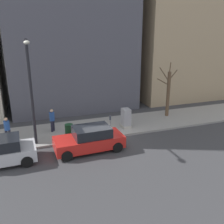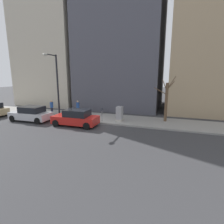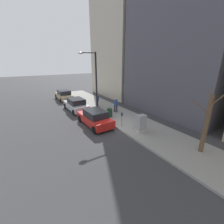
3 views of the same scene
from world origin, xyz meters
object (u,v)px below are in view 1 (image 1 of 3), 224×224
(parking_meter, at_px, (110,123))
(pedestrian_midblock, at_px, (7,128))
(pedestrian_near_meter, at_px, (52,119))
(office_tower_left, at_px, (176,9))
(bare_tree, at_px, (168,92))
(trash_bin, at_px, (69,131))
(utility_box, at_px, (126,118))
(parked_car_red, at_px, (90,139))
(streetlamp, at_px, (31,85))

(parking_meter, relative_size, pedestrian_midblock, 0.81)
(parking_meter, height_order, pedestrian_midblock, pedestrian_midblock)
(pedestrian_near_meter, bearing_deg, office_tower_left, -24.57)
(bare_tree, height_order, office_tower_left, office_tower_left)
(trash_bin, height_order, office_tower_left, office_tower_left)
(trash_bin, bearing_deg, bare_tree, -78.75)
(parking_meter, xyz_separation_m, pedestrian_midblock, (1.01, 6.68, 0.11))
(bare_tree, relative_size, pedestrian_near_meter, 2.64)
(trash_bin, bearing_deg, utility_box, -84.73)
(bare_tree, distance_m, pedestrian_midblock, 12.66)
(parked_car_red, height_order, parking_meter, parked_car_red)
(pedestrian_midblock, height_order, office_tower_left, office_tower_left)
(parked_car_red, xyz_separation_m, parking_meter, (1.69, -1.91, 0.24))
(pedestrian_midblock, bearing_deg, bare_tree, 33.34)
(utility_box, distance_m, streetlamp, 7.35)
(pedestrian_midblock, bearing_deg, office_tower_left, 56.11)
(pedestrian_midblock, relative_size, office_tower_left, 0.09)
(parking_meter, distance_m, trash_bin, 2.86)
(bare_tree, bearing_deg, utility_box, 107.02)
(pedestrian_midblock, distance_m, office_tower_left, 22.35)
(utility_box, bearing_deg, bare_tree, -72.98)
(utility_box, bearing_deg, parking_meter, 118.83)
(parked_car_red, bearing_deg, pedestrian_near_meter, 25.74)
(bare_tree, relative_size, pedestrian_midblock, 2.64)
(streetlamp, relative_size, pedestrian_near_meter, 3.92)
(parking_meter, distance_m, office_tower_left, 17.94)
(parked_car_red, relative_size, pedestrian_midblock, 2.56)
(utility_box, height_order, trash_bin, utility_box)
(pedestrian_midblock, bearing_deg, trash_bin, 19.89)
(pedestrian_near_meter, bearing_deg, bare_tree, -52.75)
(utility_box, relative_size, streetlamp, 0.22)
(parking_meter, height_order, office_tower_left, office_tower_left)
(trash_bin, relative_size, office_tower_left, 0.05)
(trash_bin, relative_size, pedestrian_midblock, 0.54)
(pedestrian_midblock, bearing_deg, parking_meter, 19.46)
(streetlamp, xyz_separation_m, bare_tree, (2.34, -10.88, -1.82))
(pedestrian_near_meter, bearing_deg, parking_meter, -80.96)
(parked_car_red, distance_m, office_tower_left, 20.33)
(parked_car_red, relative_size, trash_bin, 4.72)
(trash_bin, distance_m, pedestrian_near_meter, 1.74)
(bare_tree, bearing_deg, parking_meter, 110.32)
(pedestrian_midblock, bearing_deg, parked_car_red, -1.41)
(trash_bin, xyz_separation_m, pedestrian_midblock, (0.56, 3.89, 0.49))
(parking_meter, relative_size, trash_bin, 1.50)
(parking_meter, xyz_separation_m, pedestrian_near_meter, (1.84, 3.73, 0.11))
(bare_tree, xyz_separation_m, trash_bin, (-1.72, 8.67, -1.60))
(streetlamp, height_order, bare_tree, streetlamp)
(utility_box, xyz_separation_m, pedestrian_midblock, (0.16, 8.23, 0.24))
(bare_tree, bearing_deg, streetlamp, 102.15)
(parking_meter, xyz_separation_m, office_tower_left, (10.78, -11.63, 8.39))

